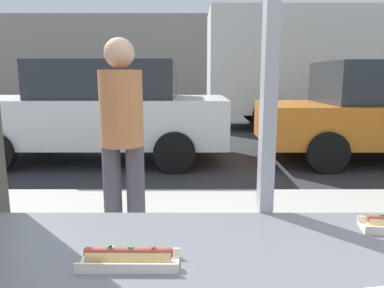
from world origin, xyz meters
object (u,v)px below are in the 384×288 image
(parked_car_orange, at_px, (384,111))
(box_truck, at_px, (314,67))
(hotdog_tray_near, at_px, (127,257))
(pedestrian, at_px, (120,133))
(parked_car_white, at_px, (99,110))

(parked_car_orange, bearing_deg, box_truck, 88.16)
(hotdog_tray_near, relative_size, pedestrian, 0.17)
(hotdog_tray_near, xyz_separation_m, parked_car_white, (-1.42, 5.42, -0.11))
(box_truck, bearing_deg, pedestrian, -117.29)
(parked_car_orange, relative_size, box_truck, 0.66)
(pedestrian, bearing_deg, hotdog_tray_near, -78.82)
(hotdog_tray_near, distance_m, pedestrian, 1.83)
(hotdog_tray_near, bearing_deg, box_truck, 69.05)
(hotdog_tray_near, xyz_separation_m, box_truck, (3.69, 9.63, 0.74))
(parked_car_white, xyz_separation_m, box_truck, (5.10, 4.21, 0.85))
(parked_car_white, relative_size, pedestrian, 2.72)
(parked_car_white, relative_size, parked_car_orange, 1.03)
(hotdog_tray_near, distance_m, box_truck, 10.33)
(parked_car_white, bearing_deg, hotdog_tray_near, -75.32)
(hotdog_tray_near, distance_m, parked_car_white, 5.60)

